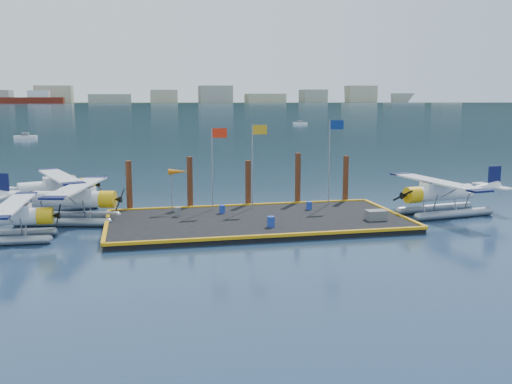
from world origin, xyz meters
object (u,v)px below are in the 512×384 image
drum_3 (271,222)px  seaplane_c (55,190)px  seaplane_b (72,202)px  drum_4 (309,206)px  seaplane_a (7,220)px  piling_2 (248,185)px  crate (376,215)px  piling_0 (129,188)px  flagpole_red (215,156)px  piling_1 (190,184)px  piling_4 (346,181)px  flagpole_yellow (255,153)px  piling_3 (298,180)px  drum_5 (222,209)px  drum_0 (178,212)px  seaplane_d (441,195)px  windsock (178,173)px  flagpole_blue (332,149)px

drum_3 → seaplane_c: bearing=142.6°
seaplane_b → drum_4: bearing=101.2°
seaplane_a → piling_2: piling_2 is taller
crate → piling_0: size_ratio=0.33×
flagpole_red → piling_1: size_ratio=1.43×
piling_4 → flagpole_yellow: bearing=-168.4°
drum_4 → piling_3: 3.42m
piling_3 → drum_5: bearing=-154.9°
piling_4 → seaplane_c: bearing=172.5°
piling_2 → piling_3: piling_3 is taller
crate → drum_0: bearing=162.8°
seaplane_d → piling_0: piling_0 is taller
piling_2 → piling_3: bearing=0.0°
piling_2 → piling_4: piling_4 is taller
drum_0 → piling_4: 14.23m
piling_0 → piling_2: bearing=0.0°
drum_3 → flagpole_red: 7.89m
drum_4 → drum_3: bearing=-129.6°
drum_5 → flagpole_red: (-0.26, 1.46, 3.70)m
windsock → crate: bearing=-24.8°
piling_3 → piling_0: bearing=180.0°
piling_3 → seaplane_a: bearing=-161.3°
drum_3 → drum_5: size_ratio=1.17×
seaplane_a → flagpole_yellow: bearing=109.1°
drum_4 → flagpole_red: bearing=167.5°
flagpole_yellow → piling_1: bearing=161.2°
flagpole_yellow → piling_4: 8.35m
windsock → piling_4: bearing=6.7°
seaplane_d → flagpole_yellow: 13.99m
flagpole_red → piling_3: 7.33m
windsock → piling_3: 9.72m
seaplane_b → piling_2: (12.84, 2.33, 0.39)m
piling_2 → piling_4: 8.00m
piling_0 → piling_4: 17.00m
drum_0 → drum_4: bearing=2.3°
seaplane_c → drum_0: size_ratio=15.47×
seaplane_d → drum_4: size_ratio=16.53×
drum_0 → flagpole_blue: 12.71m
seaplane_d → drum_5: 16.06m
seaplane_a → seaplane_b: size_ratio=0.88×
piling_0 → piling_1: bearing=0.0°
flagpole_red → piling_1: 3.28m
seaplane_b → seaplane_a: bearing=-22.8°
crate → seaplane_d: bearing=19.6°
piling_3 → piling_4: piling_3 is taller
seaplane_d → drum_0: size_ratio=15.36×
flagpole_blue → piling_2: size_ratio=1.71×
piling_2 → piling_1: bearing=180.0°
drum_4 → piling_0: piling_0 is taller
seaplane_b → drum_5: seaplane_b is taller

